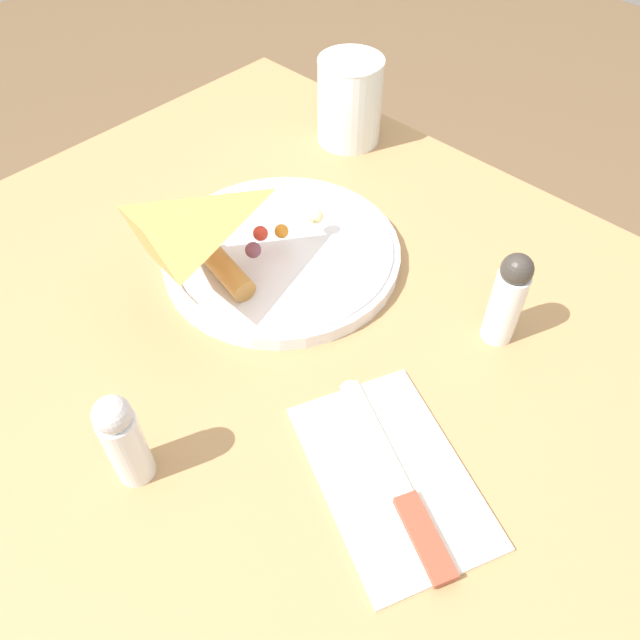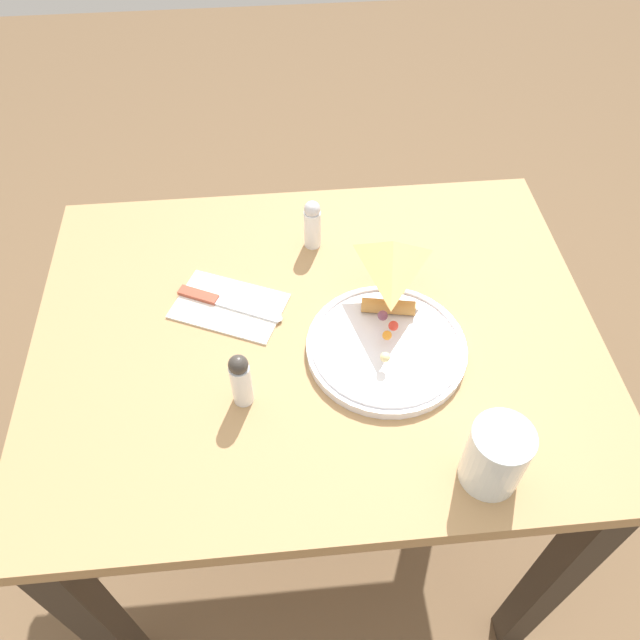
% 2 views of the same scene
% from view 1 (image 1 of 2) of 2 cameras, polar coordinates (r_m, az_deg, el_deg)
% --- Properties ---
extents(ground_plane, '(6.00, 6.00, 0.00)m').
position_cam_1_polar(ground_plane, '(1.30, -0.04, -24.17)').
color(ground_plane, brown).
extents(dining_table, '(0.92, 0.71, 0.78)m').
position_cam_1_polar(dining_table, '(0.71, -0.06, -8.99)').
color(dining_table, '#A87F51').
rests_on(dining_table, ground_plane).
extents(plate_pizza, '(0.25, 0.25, 0.05)m').
position_cam_1_polar(plate_pizza, '(0.67, -3.69, 6.31)').
color(plate_pizza, white).
rests_on(plate_pizza, dining_table).
extents(milk_glass, '(0.08, 0.08, 0.11)m').
position_cam_1_polar(milk_glass, '(0.84, 2.73, 19.24)').
color(milk_glass, white).
rests_on(milk_glass, dining_table).
extents(napkin_folded, '(0.21, 0.18, 0.00)m').
position_cam_1_polar(napkin_folded, '(0.52, 6.55, -13.87)').
color(napkin_folded, white).
rests_on(napkin_folded, dining_table).
extents(butter_knife, '(0.18, 0.10, 0.01)m').
position_cam_1_polar(butter_knife, '(0.51, 7.05, -14.47)').
color(butter_knife, '#99422D').
rests_on(butter_knife, napkin_folded).
extents(salt_shaker, '(0.03, 0.03, 0.10)m').
position_cam_1_polar(salt_shaker, '(0.50, -17.55, -10.36)').
color(salt_shaker, white).
rests_on(salt_shaker, dining_table).
extents(pepper_shaker, '(0.03, 0.03, 0.10)m').
position_cam_1_polar(pepper_shaker, '(0.59, 16.78, 1.94)').
color(pepper_shaker, white).
rests_on(pepper_shaker, dining_table).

